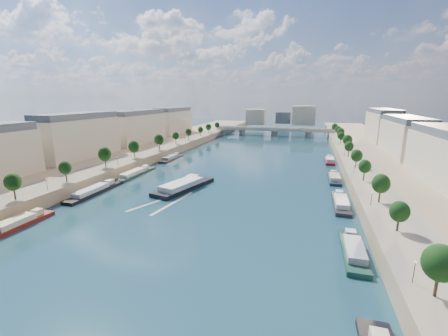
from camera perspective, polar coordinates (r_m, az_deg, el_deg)
The scene contains 17 objects.
ground at distance 156.33m, azimuth 3.20°, elevation -0.23°, with size 700.00×700.00×0.00m, color #0B2231.
quay_left at distance 185.28m, azimuth -19.05°, elevation 1.99°, with size 44.00×520.00×5.00m, color #9E8460.
quay_right at distance 156.73m, azimuth 29.80°, elevation -1.02°, with size 44.00×520.00×5.00m, color #9E8460.
pave_left at distance 176.66m, azimuth -15.12°, elevation 2.58°, with size 14.00×520.00×0.10m, color gray.
pave_right at distance 153.23m, azimuth 24.47°, elevation 0.25°, with size 14.00×520.00×0.10m, color gray.
trees_left at distance 176.45m, azimuth -14.33°, elevation 4.40°, with size 4.80×268.80×8.26m.
trees_right at distance 161.70m, azimuth 23.48°, elevation 2.93°, with size 4.80×268.80×8.26m.
lamps_left at distance 165.48m, azimuth -15.61°, elevation 2.81°, with size 0.36×200.36×4.28m.
lamps_right at distance 156.96m, azimuth 22.70°, elevation 1.72°, with size 0.36×200.36×4.28m.
buildings_left at distance 200.50m, azimuth -20.45°, elevation 6.72°, with size 16.00×226.00×23.20m.
buildings_right at distance 169.34m, azimuth 33.70°, elevation 4.27°, with size 16.00×226.00×23.20m.
skyline at distance 369.64m, azimuth 11.54°, elevation 9.63°, with size 79.00×42.00×22.00m.
bridge at distance 296.72m, azimuth 9.59°, elevation 7.02°, with size 112.00×12.00×8.15m.
tour_barge at distance 123.45m, azimuth -7.68°, elevation -3.42°, with size 16.66×32.23×4.21m.
wake at distance 109.69m, azimuth -11.15°, elevation -6.37°, with size 14.30×25.91×0.04m.
moored_barges_left at distance 127.17m, azimuth -23.42°, elevation -4.11°, with size 5.00×158.71×3.60m.
moored_barges_right at distance 108.29m, azimuth 21.53°, elevation -6.88°, with size 5.00×170.53×3.60m.
Camera 1 is at (33.90, -48.20, 36.40)m, focal length 24.00 mm.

